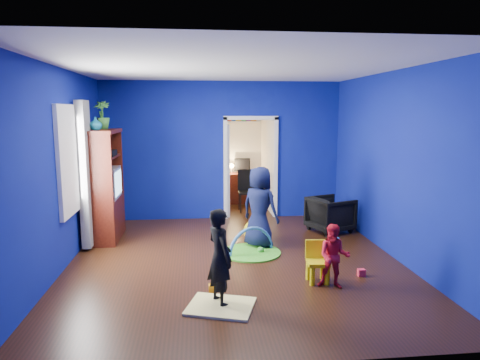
{
  "coord_description": "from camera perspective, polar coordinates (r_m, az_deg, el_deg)",
  "views": [
    {
      "loc": [
        -0.59,
        -6.25,
        2.26
      ],
      "look_at": [
        0.12,
        0.4,
        1.2
      ],
      "focal_mm": 32.0,
      "sensor_mm": 36.0,
      "label": 1
    }
  ],
  "objects": [
    {
      "name": "floor",
      "position": [
        6.67,
        -0.69,
        -10.78
      ],
      "size": [
        5.0,
        5.5,
        0.01
      ],
      "primitive_type": "cube",
      "color": "black",
      "rests_on": "ground"
    },
    {
      "name": "ceiling",
      "position": [
        6.31,
        -0.74,
        14.85
      ],
      "size": [
        5.0,
        5.5,
        0.01
      ],
      "primitive_type": "cube",
      "color": "white",
      "rests_on": "wall_back"
    },
    {
      "name": "wall_back",
      "position": [
        9.05,
        -2.35,
        3.9
      ],
      "size": [
        5.0,
        0.02,
        2.9
      ],
      "primitive_type": "cube",
      "color": "navy",
      "rests_on": "floor"
    },
    {
      "name": "wall_front",
      "position": [
        3.64,
        3.37,
        -3.89
      ],
      "size": [
        5.0,
        0.02,
        2.9
      ],
      "primitive_type": "cube",
      "color": "navy",
      "rests_on": "floor"
    },
    {
      "name": "wall_left",
      "position": [
        6.58,
        -22.94,
        1.24
      ],
      "size": [
        0.02,
        5.5,
        2.9
      ],
      "primitive_type": "cube",
      "color": "navy",
      "rests_on": "floor"
    },
    {
      "name": "wall_right",
      "position": [
        7.02,
        20.08,
        1.85
      ],
      "size": [
        0.02,
        5.5,
        2.9
      ],
      "primitive_type": "cube",
      "color": "navy",
      "rests_on": "floor"
    },
    {
      "name": "alcove",
      "position": [
        9.99,
        0.76,
        3.24
      ],
      "size": [
        1.0,
        1.75,
        2.5
      ],
      "primitive_type": null,
      "color": "silver",
      "rests_on": "floor"
    },
    {
      "name": "armchair",
      "position": [
        8.36,
        11.97,
        -4.48
      ],
      "size": [
        0.94,
        0.93,
        0.67
      ],
      "primitive_type": "imported",
      "rotation": [
        0.0,
        0.0,
        1.94
      ],
      "color": "black",
      "rests_on": "floor"
    },
    {
      "name": "child_black",
      "position": [
        5.1,
        -2.7,
        -10.22
      ],
      "size": [
        0.43,
        0.5,
        1.16
      ],
      "primitive_type": "imported",
      "rotation": [
        0.0,
        0.0,
        1.99
      ],
      "color": "black",
      "rests_on": "floor"
    },
    {
      "name": "child_navy",
      "position": [
        7.2,
        2.65,
        -3.62
      ],
      "size": [
        0.79,
        0.77,
        1.37
      ],
      "primitive_type": "imported",
      "rotation": [
        0.0,
        0.0,
        2.42
      ],
      "color": "#0E1235",
      "rests_on": "floor"
    },
    {
      "name": "toddler_red",
      "position": [
        5.73,
        12.43,
        -9.91
      ],
      "size": [
        0.49,
        0.44,
        0.84
      ],
      "primitive_type": "imported",
      "rotation": [
        0.0,
        0.0,
        -0.34
      ],
      "color": "red",
      "rests_on": "floor"
    },
    {
      "name": "vase",
      "position": [
        7.56,
        -18.71,
        7.13
      ],
      "size": [
        0.25,
        0.25,
        0.22
      ],
      "primitive_type": "imported",
      "rotation": [
        0.0,
        0.0,
        0.19
      ],
      "color": "#0B525D",
      "rests_on": "tv_armoire"
    },
    {
      "name": "potted_plant",
      "position": [
        8.07,
        -17.96,
        8.25
      ],
      "size": [
        0.28,
        0.28,
        0.5
      ],
      "primitive_type": "imported",
      "rotation": [
        0.0,
        0.0,
        -0.0
      ],
      "color": "#36802E",
      "rests_on": "tv_armoire"
    },
    {
      "name": "tv_armoire",
      "position": [
        7.96,
        -17.85,
        -0.67
      ],
      "size": [
        0.58,
        1.14,
        1.96
      ],
      "primitive_type": "cube",
      "color": "#380E09",
      "rests_on": "floor"
    },
    {
      "name": "crt_tv",
      "position": [
        7.94,
        -17.58,
        -0.38
      ],
      "size": [
        0.46,
        0.7,
        0.54
      ],
      "primitive_type": "cube",
      "color": "silver",
      "rests_on": "tv_armoire"
    },
    {
      "name": "yellow_blanket",
      "position": [
        5.22,
        -2.58,
        -16.47
      ],
      "size": [
        0.9,
        0.8,
        0.03
      ],
      "primitive_type": "cube",
      "rotation": [
        0.0,
        0.0,
        -0.31
      ],
      "color": "#F2E07A",
      "rests_on": "floor"
    },
    {
      "name": "hopper_ball",
      "position": [
        7.55,
        1.95,
        -6.84
      ],
      "size": [
        0.39,
        0.39,
        0.39
      ],
      "primitive_type": "sphere",
      "color": "yellow",
      "rests_on": "floor"
    },
    {
      "name": "kid_chair",
      "position": [
        5.92,
        10.35,
        -10.98
      ],
      "size": [
        0.3,
        0.3,
        0.5
      ],
      "primitive_type": "cube",
      "rotation": [
        0.0,
        0.0,
        -0.09
      ],
      "color": "yellow",
      "rests_on": "floor"
    },
    {
      "name": "play_mat",
      "position": [
        7.02,
        1.51,
        -9.63
      ],
      "size": [
        0.95,
        0.95,
        0.03
      ],
      "primitive_type": "cylinder",
      "color": "green",
      "rests_on": "floor"
    },
    {
      "name": "toy_arch",
      "position": [
        7.02,
        1.51,
        -9.58
      ],
      "size": [
        0.79,
        0.42,
        0.85
      ],
      "primitive_type": "torus",
      "rotation": [
        1.57,
        0.0,
        0.45
      ],
      "color": "#3F8CD8",
      "rests_on": "floor"
    },
    {
      "name": "window_left",
      "position": [
        6.9,
        -22.04,
        2.46
      ],
      "size": [
        0.03,
        0.95,
        1.55
      ],
      "primitive_type": "cube",
      "color": "white",
      "rests_on": "wall_left"
    },
    {
      "name": "curtain",
      "position": [
        7.43,
        -19.9,
        0.68
      ],
      "size": [
        0.14,
        0.42,
        2.4
      ],
      "primitive_type": "cube",
      "color": "slate",
      "rests_on": "floor"
    },
    {
      "name": "doorway",
      "position": [
        9.15,
        1.41,
        1.44
      ],
      "size": [
        1.16,
        0.1,
        2.1
      ],
      "primitive_type": "cube",
      "color": "white",
      "rests_on": "floor"
    },
    {
      "name": "study_desk",
      "position": [
        10.74,
        0.35,
        -1.06
      ],
      "size": [
        0.88,
        0.44,
        0.75
      ],
      "primitive_type": "cube",
      "color": "#3D140A",
      "rests_on": "floor"
    },
    {
      "name": "desk_monitor",
      "position": [
        10.77,
        0.28,
        2.06
      ],
      "size": [
        0.4,
        0.05,
        0.32
      ],
      "primitive_type": "cube",
      "color": "black",
      "rests_on": "study_desk"
    },
    {
      "name": "desk_lamp",
      "position": [
        10.69,
        -1.18,
        1.89
      ],
      "size": [
        0.14,
        0.14,
        0.14
      ],
      "primitive_type": "sphere",
      "color": "#FFD88C",
      "rests_on": "study_desk"
    },
    {
      "name": "folding_chair",
      "position": [
        9.79,
        0.98,
        -1.56
      ],
      "size": [
        0.4,
        0.4,
        0.92
      ],
      "primitive_type": "cube",
      "color": "black",
      "rests_on": "floor"
    },
    {
      "name": "book_shelf",
      "position": [
        10.68,
        0.29,
        7.76
      ],
      "size": [
        0.88,
        0.24,
        0.04
      ],
      "primitive_type": "cube",
      "color": "white",
      "rests_on": "study_desk"
    },
    {
      "name": "toy_0",
      "position": [
        6.32,
        15.88,
        -11.8
      ],
      "size": [
        0.1,
        0.08,
        0.1
      ],
      "primitive_type": "cube",
      "color": "#EE273C",
      "rests_on": "floor"
    },
    {
      "name": "toy_1",
      "position": [
        7.73,
        12.81,
        -7.78
      ],
      "size": [
        0.11,
        0.11,
        0.11
      ],
      "primitive_type": "sphere",
      "color": "blue",
      "rests_on": "floor"
    },
    {
      "name": "toy_2",
      "position": [
        5.61,
        -3.68,
        -14.22
      ],
      "size": [
        0.1,
        0.08,
        0.1
      ],
      "primitive_type": "cube",
      "color": "orange",
      "rests_on": "floor"
    },
    {
      "name": "toy_3",
      "position": [
        7.02,
        2.77,
        -9.29
      ],
      "size": [
        0.11,
        0.11,
        0.11
      ],
      "primitive_type": "sphere",
      "color": "green",
      "rests_on": "floor"
    },
    {
      "name": "toy_4",
      "position": [
        7.48,
        12.32,
        -8.38
      ],
      "size": [
        0.1,
        0.08,
        0.1
      ],
      "primitive_type": "cube",
      "color": "#DB53DD",
      "rests_on": "floor"
    }
  ]
}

